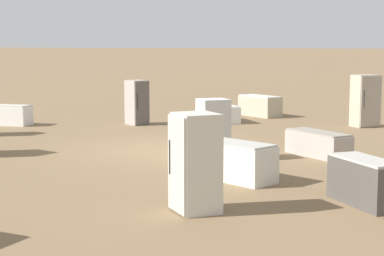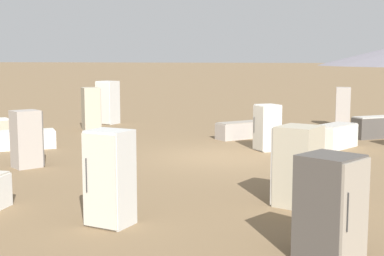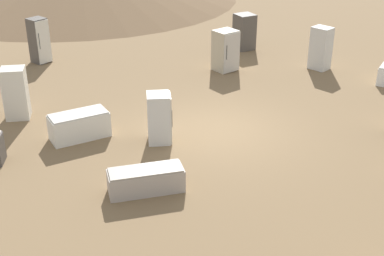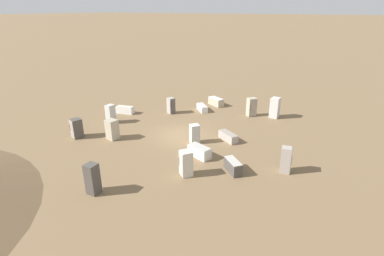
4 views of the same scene
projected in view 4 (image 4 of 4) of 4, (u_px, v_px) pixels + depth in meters
The scene contains 17 objects.
ground_plane at pixel (181, 135), 23.76m from camera, with size 1000.00×1000.00×0.00m, color brown.
discarded_fridge_0 at pixel (186, 163), 17.72m from camera, with size 0.94×0.95×1.59m.
discarded_fridge_1 at pixel (112, 129), 22.74m from camera, with size 0.87×0.90×1.54m.
discarded_fridge_2 at pixel (228, 137), 22.65m from camera, with size 1.47×1.84×0.60m.
discarded_fridge_3 at pixel (233, 166), 18.23m from camera, with size 1.40×1.47×0.78m.
discarded_fridge_4 at pixel (286, 160), 18.05m from camera, with size 0.68×0.73×1.66m.
discarded_fridge_5 at pixel (195, 134), 22.10m from camera, with size 0.90×0.91×1.42m.
discarded_fridge_6 at pixel (199, 152), 20.12m from camera, with size 1.18×1.78×0.76m.
discarded_fridge_7 at pixel (275, 108), 27.15m from camera, with size 0.81×0.80×1.87m.
discarded_fridge_8 at pixel (202, 108), 29.17m from camera, with size 1.61×1.63×0.59m.
discarded_fridge_9 at pixel (216, 102), 30.81m from camera, with size 1.45×1.88×0.77m.
discarded_fridge_10 at pixel (110, 114), 25.95m from camera, with size 0.71×0.62×1.62m.
discarded_fridge_11 at pixel (171, 106), 28.36m from camera, with size 0.80×0.86×1.49m.
discarded_fridge_12 at pixel (252, 107), 27.62m from camera, with size 1.01×1.00×1.69m.
discarded_fridge_13 at pixel (93, 179), 15.98m from camera, with size 0.69×0.63×1.75m.
discarded_fridge_14 at pixel (125, 110), 28.49m from camera, with size 1.03×1.77×0.67m.
discarded_fridge_15 at pixel (76, 128), 23.02m from camera, with size 0.96×0.94×1.49m.
Camera 4 is at (18.59, 11.50, 9.36)m, focal length 28.00 mm.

